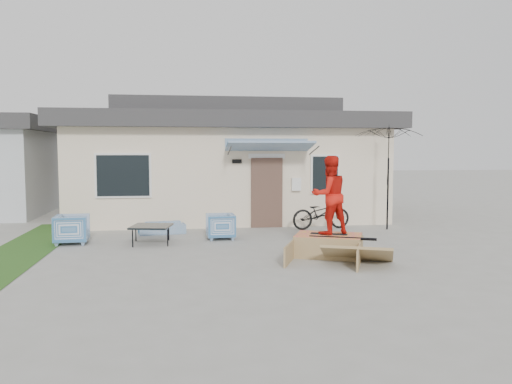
{
  "coord_description": "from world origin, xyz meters",
  "views": [
    {
      "loc": [
        -1.45,
        -10.66,
        2.34
      ],
      "look_at": [
        0.3,
        1.8,
        1.3
      ],
      "focal_mm": 35.89,
      "sensor_mm": 36.0,
      "label": 1
    }
  ],
  "objects": [
    {
      "name": "loveseat",
      "position": [
        -2.09,
        3.72,
        0.25
      ],
      "size": [
        1.33,
        0.6,
        0.5
      ],
      "primitive_type": "imported",
      "rotation": [
        0.0,
        0.0,
        3.32
      ],
      "color": "#286198",
      "rests_on": "ground"
    },
    {
      "name": "ground",
      "position": [
        0.0,
        0.0,
        0.0
      ],
      "size": [
        90.0,
        90.0,
        0.0
      ],
      "primitive_type": "plane",
      "color": "gray",
      "rests_on": "ground"
    },
    {
      "name": "bicycle",
      "position": [
        2.54,
        3.91,
        0.57
      ],
      "size": [
        1.87,
        0.89,
        1.15
      ],
      "primitive_type": "imported",
      "rotation": [
        0.0,
        0.0,
        1.72
      ],
      "color": "black",
      "rests_on": "ground"
    },
    {
      "name": "grass_strip",
      "position": [
        -5.2,
        2.0,
        0.0
      ],
      "size": [
        1.4,
        8.0,
        0.01
      ],
      "primitive_type": "cube",
      "color": "#234A18",
      "rests_on": "ground"
    },
    {
      "name": "skate_ramp",
      "position": [
        1.68,
        0.14,
        0.24
      ],
      "size": [
        2.03,
        2.28,
        0.47
      ],
      "primitive_type": null,
      "rotation": [
        0.0,
        0.0,
        -0.39
      ],
      "color": "#93764B",
      "rests_on": "ground"
    },
    {
      "name": "skateboard",
      "position": [
        1.7,
        0.19,
        0.5
      ],
      "size": [
        0.82,
        0.5,
        0.05
      ],
      "primitive_type": "cube",
      "rotation": [
        0.0,
        0.0,
        -0.41
      ],
      "color": "black",
      "rests_on": "skate_ramp"
    },
    {
      "name": "armchair_right",
      "position": [
        -0.53,
        2.64,
        0.37
      ],
      "size": [
        0.7,
        0.75,
        0.74
      ],
      "primitive_type": "imported",
      "rotation": [
        0.0,
        0.0,
        -1.53
      ],
      "color": "#286198",
      "rests_on": "ground"
    },
    {
      "name": "armchair_left",
      "position": [
        -4.24,
        2.45,
        0.41
      ],
      "size": [
        0.79,
        0.83,
        0.81
      ],
      "primitive_type": "imported",
      "rotation": [
        0.0,
        0.0,
        1.63
      ],
      "color": "#286198",
      "rests_on": "ground"
    },
    {
      "name": "skater",
      "position": [
        1.7,
        0.19,
        1.38
      ],
      "size": [
        0.97,
        0.83,
        1.72
      ],
      "primitive_type": "imported",
      "rotation": [
        0.0,
        0.0,
        3.38
      ],
      "color": "red",
      "rests_on": "skateboard"
    },
    {
      "name": "house",
      "position": [
        0.0,
        7.99,
        1.94
      ],
      "size": [
        10.8,
        8.49,
        4.1
      ],
      "color": "beige",
      "rests_on": "ground"
    },
    {
      "name": "coffee_table",
      "position": [
        -2.28,
        2.2,
        0.23
      ],
      "size": [
        1.09,
        1.09,
        0.46
      ],
      "primitive_type": "cube",
      "rotation": [
        0.0,
        0.0,
        -0.19
      ],
      "color": "black",
      "rests_on": "ground"
    },
    {
      "name": "patio_umbrella",
      "position": [
        4.46,
        3.6,
        1.75
      ],
      "size": [
        2.45,
        2.37,
        2.2
      ],
      "color": "black",
      "rests_on": "ground"
    }
  ]
}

